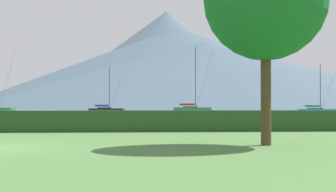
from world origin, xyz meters
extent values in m
cube|color=#8499A8|center=(0.00, 137.00, 0.00)|extent=(320.00, 246.00, 0.00)
cube|color=#284C23|center=(0.00, 11.00, 0.61)|extent=(80.00, 1.20, 1.22)
cube|color=#236B38|center=(17.31, 81.37, 0.58)|extent=(7.57, 3.14, 1.16)
cone|color=#236B38|center=(21.52, 81.02, 0.58)|extent=(1.34, 1.09, 0.99)
cube|color=#206032|center=(16.89, 81.41, 1.01)|extent=(2.88, 2.00, 0.74)
cylinder|color=#333338|center=(17.94, 81.32, 6.90)|extent=(0.15, 0.15, 12.52)
cylinder|color=#333338|center=(16.29, 81.46, 1.80)|extent=(3.32, 0.41, 0.13)
cylinder|color=red|center=(16.29, 81.46, 1.80)|extent=(2.85, 0.70, 0.46)
cylinder|color=#333338|center=(19.68, 81.17, 6.58)|extent=(3.50, 0.33, 11.90)
cube|color=#19707A|center=(36.22, 64.40, 0.48)|extent=(6.21, 2.64, 0.95)
cube|color=#16646E|center=(35.88, 64.43, 0.82)|extent=(2.37, 1.66, 0.60)
cylinder|color=#333338|center=(36.74, 64.35, 4.46)|extent=(0.12, 0.12, 7.88)
cylinder|color=#333338|center=(35.38, 64.48, 1.47)|extent=(2.72, 0.36, 0.10)
cylinder|color=#2D7542|center=(35.38, 64.48, 1.47)|extent=(2.34, 0.60, 0.38)
cylinder|color=#333338|center=(38.16, 64.22, 4.26)|extent=(2.86, 0.30, 7.49)
cube|color=black|center=(0.63, 77.30, 0.50)|extent=(6.60, 3.03, 1.00)
cone|color=black|center=(4.23, 76.80, 0.50)|extent=(1.20, 0.99, 0.85)
cube|color=black|center=(0.27, 77.35, 0.87)|extent=(2.55, 1.83, 0.64)
cylinder|color=#333338|center=(1.17, 77.22, 4.62)|extent=(0.13, 0.13, 8.14)
cylinder|color=#333338|center=(-0.25, 77.42, 1.55)|extent=(2.85, 0.50, 0.11)
cylinder|color=#2847A3|center=(-0.25, 77.42, 1.55)|extent=(2.46, 0.73, 0.40)
cylinder|color=#333338|center=(2.66, 77.02, 4.41)|extent=(3.00, 0.44, 7.74)
cone|color=#236B38|center=(-15.74, 76.19, 0.56)|extent=(1.37, 1.14, 0.95)
cylinder|color=#333338|center=(-17.50, 76.49, 5.98)|extent=(3.35, 0.60, 10.75)
cylinder|color=#4C3823|center=(10.15, 0.56, 1.94)|extent=(0.39, 0.39, 3.89)
cone|color=#425666|center=(39.25, 346.85, 29.10)|extent=(300.45, 300.45, 58.20)
cone|color=#425666|center=(49.45, 280.26, 19.92)|extent=(269.65, 269.65, 39.84)
cone|color=#4C6070|center=(32.85, 370.47, 37.17)|extent=(198.91, 198.91, 74.35)
camera|label=1|loc=(5.08, -18.13, 1.48)|focal=54.28mm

